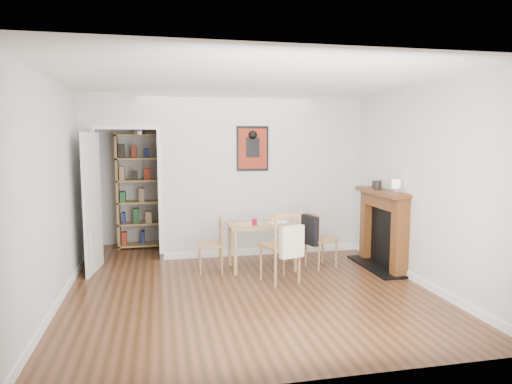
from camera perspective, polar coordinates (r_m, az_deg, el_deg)
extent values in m
plane|color=#5B301D|center=(6.26, -1.58, -11.10)|extent=(5.20, 5.20, 0.00)
plane|color=beige|center=(8.55, -4.76, 2.58)|extent=(4.50, 0.00, 4.50)
plane|color=beige|center=(3.48, 6.13, -3.50)|extent=(4.50, 0.00, 4.50)
plane|color=beige|center=(6.01, -23.24, 0.30)|extent=(0.00, 5.20, 5.20)
plane|color=beige|center=(6.76, 17.49, 1.20)|extent=(0.00, 5.20, 5.20)
plane|color=silver|center=(5.99, -1.66, 13.29)|extent=(5.20, 5.20, 0.00)
cube|color=beige|center=(7.47, 0.79, 2.01)|extent=(3.35, 0.10, 2.60)
cube|color=beige|center=(7.36, -20.18, 1.52)|extent=(0.25, 0.10, 2.60)
cube|color=beige|center=(7.29, -15.97, 9.70)|extent=(0.90, 0.10, 0.55)
cube|color=silver|center=(7.38, -19.37, -0.58)|extent=(0.06, 0.14, 2.05)
cube|color=silver|center=(7.31, -11.89, -0.41)|extent=(0.06, 0.14, 2.05)
cube|color=silver|center=(7.62, 0.87, -7.44)|extent=(3.35, 0.02, 0.10)
cube|color=silver|center=(5.70, -23.73, -12.96)|extent=(0.02, 4.00, 0.10)
cube|color=silver|center=(6.49, 19.66, -10.38)|extent=(0.02, 4.00, 0.10)
cube|color=silver|center=(6.92, -19.77, -1.27)|extent=(0.15, 0.80, 2.00)
cube|color=black|center=(7.34, -0.43, 5.44)|extent=(0.52, 0.02, 0.72)
cube|color=maroon|center=(7.33, -0.41, 5.44)|extent=(0.46, 0.00, 0.64)
cube|color=#A8834E|center=(6.70, 0.72, -4.12)|extent=(0.98, 0.63, 0.04)
cube|color=#A8834E|center=(6.45, -2.61, -7.63)|extent=(0.04, 0.04, 0.64)
cube|color=#A8834E|center=(6.64, 4.94, -7.22)|extent=(0.04, 0.04, 0.64)
cube|color=#A8834E|center=(6.94, -3.31, -6.58)|extent=(0.04, 0.04, 0.64)
cube|color=#A8834E|center=(7.12, 3.72, -6.24)|extent=(0.04, 0.04, 0.64)
cube|color=black|center=(6.72, 6.71, -4.75)|extent=(0.20, 0.35, 0.43)
cube|color=beige|center=(5.91, 4.33, -6.15)|extent=(0.34, 0.20, 0.41)
cube|color=#A8834E|center=(8.26, -16.89, 0.11)|extent=(0.04, 0.34, 2.01)
cube|color=#A8834E|center=(8.23, -11.31, 0.25)|extent=(0.04, 0.34, 2.01)
cube|color=#A8834E|center=(8.40, -13.91, -6.36)|extent=(0.85, 0.34, 0.03)
cube|color=#A8834E|center=(8.26, -14.06, -1.21)|extent=(0.85, 0.34, 0.03)
cube|color=#A8834E|center=(8.18, -14.30, 6.88)|extent=(0.85, 0.34, 0.03)
cube|color=maroon|center=(8.23, -14.10, 0.18)|extent=(0.74, 0.27, 0.27)
cube|color=brown|center=(6.61, 17.55, -5.50)|extent=(0.20, 0.16, 1.10)
cube|color=brown|center=(7.47, 13.81, -3.99)|extent=(0.20, 0.16, 1.10)
cube|color=brown|center=(6.94, 15.49, -0.01)|extent=(0.30, 1.21, 0.06)
cube|color=brown|center=(6.97, 15.68, -1.07)|extent=(0.20, 0.85, 0.20)
cube|color=black|center=(7.09, 15.97, -5.46)|extent=(0.08, 0.81, 0.88)
cube|color=black|center=(7.14, 14.99, -8.95)|extent=(0.45, 1.25, 0.03)
cylinder|color=maroon|center=(6.56, -0.20, -3.77)|extent=(0.08, 0.08, 0.10)
sphere|color=orange|center=(6.81, 2.04, -3.48)|extent=(0.08, 0.08, 0.08)
cube|color=beige|center=(6.68, -0.86, -3.99)|extent=(0.42, 0.36, 0.00)
cube|color=white|center=(6.81, 2.75, -3.75)|extent=(0.29, 0.21, 0.01)
cylinder|color=silver|center=(6.57, 17.08, 0.15)|extent=(0.06, 0.06, 0.07)
cylinder|color=#F1EBC9|center=(6.56, 17.11, 0.99)|extent=(0.12, 0.12, 0.12)
cylinder|color=black|center=(7.00, 14.99, 0.86)|extent=(0.11, 0.11, 0.13)
cylinder|color=black|center=(7.27, 14.64, 0.98)|extent=(0.09, 0.09, 0.11)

